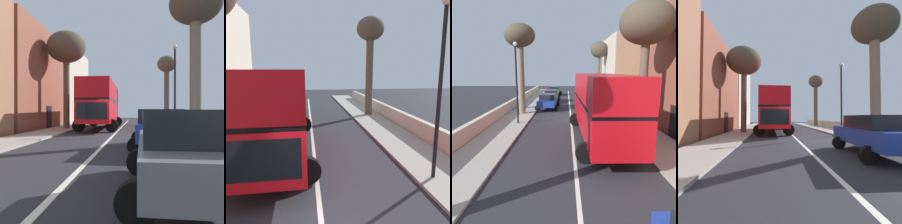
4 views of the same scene
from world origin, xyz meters
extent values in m
plane|color=#28282D|center=(0.00, 0.00, 0.00)|extent=(84.00, 84.00, 0.00)
cube|color=silver|center=(0.00, 0.00, 0.00)|extent=(0.16, 54.00, 0.01)
cube|color=#9E998E|center=(-4.90, 0.00, 0.06)|extent=(2.60, 60.00, 0.12)
cube|color=#9E998E|center=(4.90, 0.00, 0.06)|extent=(2.60, 60.00, 0.12)
cube|color=brown|center=(-8.50, 6.00, 4.48)|extent=(4.00, 11.52, 8.96)
cube|color=black|center=(-6.47, 6.00, 1.05)|extent=(0.08, 1.10, 2.10)
cube|color=beige|center=(-8.50, 18.00, 5.04)|extent=(4.00, 11.52, 10.08)
cube|color=maroon|center=(-6.47, 18.00, 1.05)|extent=(0.08, 1.10, 2.10)
cube|color=beige|center=(6.45, 0.00, 0.54)|extent=(0.36, 54.00, 1.07)
cube|color=red|center=(-1.70, 6.39, 1.55)|extent=(2.73, 10.52, 1.70)
cube|color=black|center=(-1.70, 6.39, 2.48)|extent=(2.75, 10.41, 0.16)
cube|color=red|center=(-1.70, 6.39, 3.31)|extent=(2.73, 10.52, 1.50)
cube|color=black|center=(-1.58, 1.18, 1.64)|extent=(2.20, 0.11, 1.19)
cylinder|color=black|center=(-0.34, 2.86, 0.50)|extent=(1.01, 0.32, 1.00)
cylinder|color=black|center=(-2.90, 2.80, 0.50)|extent=(1.01, 0.32, 1.00)
cylinder|color=black|center=(-0.50, 9.97, 0.50)|extent=(1.01, 0.32, 1.00)
cylinder|color=black|center=(-3.06, 9.92, 0.50)|extent=(1.01, 0.32, 1.00)
cube|color=slate|center=(2.50, -10.48, 0.77)|extent=(1.83, 4.40, 0.59)
cube|color=black|center=(2.50, -10.70, 1.35)|extent=(1.65, 2.43, 0.56)
cylinder|color=black|center=(1.63, -9.11, 0.32)|extent=(0.64, 0.23, 0.64)
cylinder|color=black|center=(3.42, -9.15, 0.32)|extent=(0.64, 0.23, 0.64)
cylinder|color=black|center=(1.58, -11.82, 0.32)|extent=(0.64, 0.23, 0.64)
cube|color=#1E389E|center=(-2.50, 17.16, 0.76)|extent=(1.87, 4.13, 0.55)
cube|color=black|center=(-2.50, 16.95, 1.30)|extent=(1.71, 2.28, 0.53)
cylinder|color=black|center=(-3.43, 18.44, 0.32)|extent=(0.64, 0.23, 0.64)
cylinder|color=black|center=(-1.55, 18.42, 0.32)|extent=(0.64, 0.23, 0.64)
cylinder|color=black|center=(-3.45, 15.89, 0.32)|extent=(0.64, 0.23, 0.64)
cylinder|color=black|center=(-1.57, 15.87, 0.32)|extent=(0.64, 0.23, 0.64)
cube|color=#1E389E|center=(2.50, -4.87, 0.81)|extent=(1.98, 4.56, 0.66)
cube|color=black|center=(2.49, -5.10, 1.41)|extent=(1.77, 2.53, 0.55)
cylinder|color=black|center=(1.60, -3.45, 0.32)|extent=(0.65, 0.24, 0.64)
cylinder|color=black|center=(3.49, -3.51, 0.32)|extent=(0.65, 0.24, 0.64)
cylinder|color=black|center=(1.51, -6.24, 0.32)|extent=(0.65, 0.24, 0.64)
cylinder|color=black|center=(3.40, -6.30, 0.32)|extent=(0.65, 0.24, 0.64)
cylinder|color=#7A6B56|center=(4.77, -1.67, 3.53)|extent=(0.63, 0.63, 6.83)
ellipsoid|color=#4C4233|center=(4.77, -1.67, 7.53)|extent=(2.88, 2.88, 2.17)
cylinder|color=brown|center=(-4.60, 5.23, 3.34)|extent=(0.55, 0.55, 6.43)
ellipsoid|color=#4C4233|center=(-4.60, 5.23, 7.24)|extent=(3.41, 3.41, 2.72)
cylinder|color=brown|center=(5.18, 14.72, 3.54)|extent=(0.64, 0.64, 6.84)
ellipsoid|color=brown|center=(5.18, 14.72, 7.42)|extent=(2.32, 2.32, 1.98)
cylinder|color=black|center=(4.30, 2.51, 3.12)|extent=(0.14, 0.14, 6.00)
sphere|color=silver|center=(4.30, 2.51, 6.27)|extent=(0.32, 0.32, 0.32)
camera|label=1|loc=(1.59, -15.21, 1.61)|focal=38.35mm
camera|label=2|loc=(-0.32, -4.93, 4.06)|focal=36.96mm
camera|label=3|loc=(0.42, 19.78, 4.30)|focal=35.36mm
camera|label=4|loc=(-1.71, -11.57, 1.61)|focal=26.62mm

